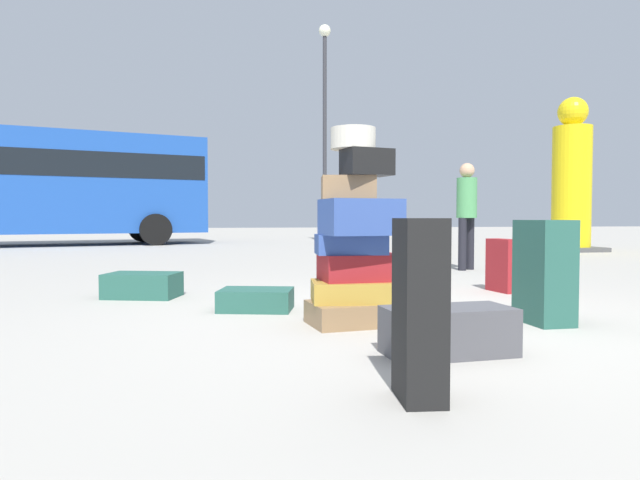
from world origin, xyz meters
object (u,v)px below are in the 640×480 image
(suitcase_black_behind_tower, at_px, (419,309))
(suitcase_tower, at_px, (356,249))
(person_bearded_onlooker, at_px, (467,207))
(lamp_post, at_px, (325,103))
(suitcase_teal_left_side, at_px, (256,300))
(yellow_dummy_statue, at_px, (572,183))
(suitcase_teal_white_trunk, at_px, (143,285))
(suitcase_teal_foreground_near, at_px, (544,272))
(parked_bus, at_px, (45,181))
(suitcase_maroon_upright_blue, at_px, (503,265))
(suitcase_charcoal_right_side, at_px, (448,331))

(suitcase_black_behind_tower, bearing_deg, suitcase_tower, 91.16)
(person_bearded_onlooker, height_order, lamp_post, lamp_post)
(suitcase_teal_left_side, bearing_deg, lamp_post, 90.59)
(yellow_dummy_statue, relative_size, lamp_post, 0.55)
(person_bearded_onlooker, height_order, yellow_dummy_statue, yellow_dummy_statue)
(suitcase_tower, distance_m, suitcase_teal_white_trunk, 2.49)
(suitcase_teal_left_side, bearing_deg, suitcase_teal_foreground_near, -11.26)
(suitcase_teal_foreground_near, xyz_separation_m, person_bearded_onlooker, (1.36, 4.06, 0.57))
(suitcase_teal_white_trunk, xyz_separation_m, parked_bus, (-3.88, 11.27, 1.71))
(suitcase_tower, height_order, suitcase_black_behind_tower, suitcase_tower)
(suitcase_tower, bearing_deg, suitcase_black_behind_tower, -95.91)
(person_bearded_onlooker, xyz_separation_m, lamp_post, (-0.33, 8.82, 3.29))
(parked_bus, bearing_deg, suitcase_tower, -81.07)
(suitcase_teal_white_trunk, distance_m, person_bearded_onlooker, 4.97)
(suitcase_teal_white_trunk, xyz_separation_m, suitcase_maroon_upright_blue, (3.70, -0.31, 0.16))
(suitcase_maroon_upright_blue, relative_size, suitcase_black_behind_tower, 0.72)
(suitcase_tower, distance_m, person_bearded_onlooker, 4.72)
(suitcase_maroon_upright_blue, xyz_separation_m, parked_bus, (-7.58, 11.57, 1.55))
(lamp_post, bearing_deg, suitcase_teal_white_trunk, -110.69)
(suitcase_charcoal_right_side, xyz_separation_m, parked_bus, (-5.86, 14.00, 1.70))
(suitcase_teal_white_trunk, xyz_separation_m, person_bearded_onlooker, (4.44, 2.06, 0.83))
(suitcase_teal_left_side, height_order, lamp_post, lamp_post)
(suitcase_black_behind_tower, bearing_deg, parked_bus, 117.22)
(suitcase_teal_white_trunk, distance_m, yellow_dummy_statue, 10.94)
(suitcase_teal_left_side, relative_size, suitcase_charcoal_right_side, 0.83)
(suitcase_tower, height_order, suitcase_teal_left_side, suitcase_tower)
(suitcase_teal_foreground_near, distance_m, parked_bus, 15.04)
(suitcase_tower, distance_m, suitcase_teal_foreground_near, 1.41)
(suitcase_tower, bearing_deg, suitcase_maroon_upright_blue, 36.04)
(suitcase_tower, xyz_separation_m, yellow_dummy_statue, (7.32, 7.77, 1.03))
(suitcase_black_behind_tower, distance_m, parked_bus, 15.74)
(suitcase_charcoal_right_side, bearing_deg, suitcase_tower, 103.40)
(suitcase_teal_white_trunk, relative_size, lamp_post, 0.10)
(suitcase_charcoal_right_side, distance_m, parked_bus, 15.27)
(suitcase_teal_foreground_near, distance_m, lamp_post, 13.48)
(suitcase_black_behind_tower, bearing_deg, lamp_post, 86.85)
(suitcase_black_behind_tower, relative_size, lamp_post, 0.12)
(suitcase_maroon_upright_blue, xyz_separation_m, yellow_dummy_statue, (5.33, 6.32, 1.31))
(yellow_dummy_statue, distance_m, parked_bus, 13.93)
(suitcase_tower, xyz_separation_m, suitcase_charcoal_right_side, (0.28, -0.98, -0.42))
(suitcase_black_behind_tower, xyz_separation_m, person_bearded_onlooker, (2.91, 5.51, 0.56))
(suitcase_black_behind_tower, xyz_separation_m, parked_bus, (-5.40, 14.72, 1.44))
(suitcase_tower, bearing_deg, suitcase_teal_left_side, 130.53)
(suitcase_teal_left_side, distance_m, parked_bus, 13.30)
(suitcase_teal_left_side, relative_size, person_bearded_onlooker, 0.38)
(suitcase_teal_white_trunk, relative_size, person_bearded_onlooker, 0.43)
(suitcase_charcoal_right_side, bearing_deg, parked_bus, 109.90)
(suitcase_tower, bearing_deg, suitcase_teal_white_trunk, 134.03)
(suitcase_teal_left_side, relative_size, yellow_dummy_statue, 0.17)
(suitcase_tower, height_order, lamp_post, lamp_post)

